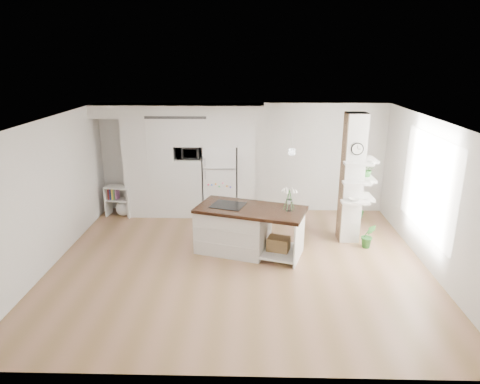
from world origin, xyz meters
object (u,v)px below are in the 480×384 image
Objects in this scene: refrigerator at (221,180)px; floor_plant_a at (368,236)px; bookshelf at (121,203)px; kitchen_island at (239,228)px.

refrigerator is 3.72m from floor_plant_a.
bookshelf is 5.85m from floor_plant_a.
refrigerator is at bearing 13.25° from bookshelf.
bookshelf is at bearing -175.60° from refrigerator.
refrigerator is 3.35× the size of floor_plant_a.
kitchen_island reaches higher than floor_plant_a.
kitchen_island is at bearing -76.43° from refrigerator.
floor_plant_a is at bearing -8.16° from bookshelf.
bookshelf reaches higher than floor_plant_a.
refrigerator is 2.32× the size of bookshelf.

